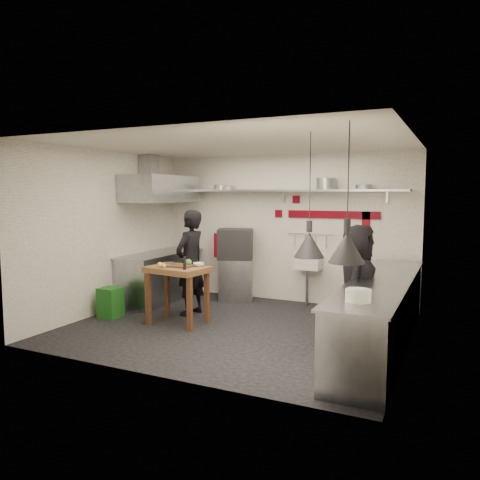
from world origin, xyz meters
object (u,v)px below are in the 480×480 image
at_px(oven_stand, 236,279).
at_px(chef_right, 357,284).
at_px(chef_left, 190,263).
at_px(combi_oven, 235,244).
at_px(green_bin, 110,302).
at_px(prep_table, 178,295).

distance_m(oven_stand, chef_right, 3.16).
xyz_separation_m(oven_stand, chef_left, (-0.21, -1.35, 0.50)).
relative_size(oven_stand, chef_left, 0.45).
height_order(combi_oven, chef_left, chef_left).
height_order(green_bin, chef_left, chef_left).
bearing_deg(chef_right, prep_table, 91.72).
xyz_separation_m(green_bin, chef_left, (1.12, 0.74, 0.65)).
xyz_separation_m(prep_table, chef_right, (2.75, 0.29, 0.36)).
height_order(oven_stand, chef_left, chef_left).
height_order(combi_oven, chef_right, chef_right).
height_order(oven_stand, prep_table, prep_table).
relative_size(green_bin, chef_right, 0.30).
bearing_deg(oven_stand, chef_left, -120.73).
bearing_deg(chef_right, oven_stand, 53.91).
relative_size(combi_oven, chef_right, 0.40).
bearing_deg(chef_left, green_bin, -49.70).
bearing_deg(prep_table, chef_left, 108.88).
distance_m(oven_stand, green_bin, 2.48).
relative_size(oven_stand, combi_oven, 1.21).
bearing_deg(chef_left, oven_stand, 177.89).
height_order(chef_left, chef_right, chef_left).
distance_m(green_bin, chef_left, 1.49).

